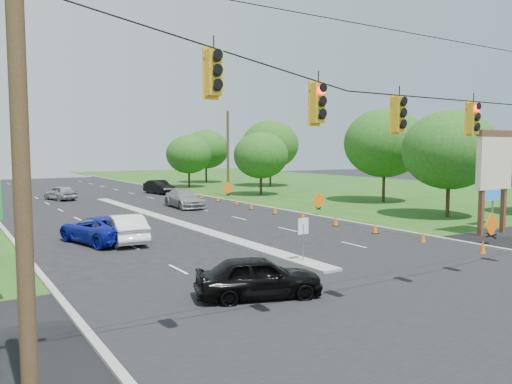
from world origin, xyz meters
TOP-DOWN VIEW (x-y plane):
  - ground at (0.00, 0.00)m, footprint 160.00×160.00m
  - grass_right at (30.00, 20.00)m, footprint 40.00×160.00m
  - cross_street at (0.00, 0.00)m, footprint 160.00×14.00m
  - curb_right at (10.10, 30.00)m, footprint 0.25×110.00m
  - median at (0.00, 21.00)m, footprint 1.00×34.00m
  - median_sign at (0.00, 6.00)m, footprint 0.55×0.06m
  - signal_span at (-0.05, -1.00)m, footprint 25.60×0.32m
  - utility_pole_far_right at (12.50, 35.00)m, footprint 0.28×0.28m
  - pylon_sign at (14.31, 6.20)m, footprint 5.90×2.30m
  - cone_0 at (8.55, 3.00)m, footprint 0.32×0.32m
  - cone_1 at (8.55, 6.50)m, footprint 0.32×0.32m
  - cone_2 at (8.55, 10.00)m, footprint 0.32×0.32m
  - cone_3 at (8.55, 13.50)m, footprint 0.32×0.32m
  - cone_4 at (8.55, 17.00)m, footprint 0.32×0.32m
  - cone_5 at (8.55, 20.50)m, footprint 0.32×0.32m
  - cone_6 at (8.55, 24.00)m, footprint 0.32×0.32m
  - cone_7 at (9.15, 27.50)m, footprint 0.32×0.32m
  - cone_8 at (9.15, 31.00)m, footprint 0.32×0.32m
  - cone_9 at (9.15, 34.50)m, footprint 0.32×0.32m
  - cone_10 at (9.15, 38.00)m, footprint 0.32×0.32m
  - work_sign_0 at (10.80, 4.00)m, footprint 1.27×0.58m
  - work_sign_1 at (10.80, 18.00)m, footprint 1.27×0.58m
  - work_sign_2 at (10.80, 32.00)m, footprint 1.27×0.58m
  - tree_7 at (18.00, 12.00)m, footprint 6.72×6.72m
  - tree_8 at (22.00, 22.00)m, footprint 7.56×7.56m
  - tree_9 at (16.00, 34.00)m, footprint 5.88×5.88m
  - tree_10 at (24.00, 44.00)m, footprint 7.56×7.56m
  - tree_11 at (20.00, 55.00)m, footprint 6.72×6.72m
  - tree_12 at (14.00, 48.00)m, footprint 5.88×5.88m
  - black_sedan at (-4.32, 2.87)m, footprint 4.64×3.01m
  - white_sedan at (-4.95, 15.26)m, footprint 2.09×4.82m
  - blue_pickup at (-6.16, 15.98)m, footprint 3.76×5.73m
  - silver_car_far at (4.41, 28.27)m, footprint 2.45×5.48m
  - silver_car_oncoming at (-3.31, 40.54)m, footprint 2.84×4.49m
  - dark_car_receding at (7.46, 41.84)m, footprint 2.26×4.85m

SIDE VIEW (x-z plane):
  - ground at x=0.00m, z-range 0.00..0.00m
  - grass_right at x=30.00m, z-range -0.03..0.03m
  - cross_street at x=0.00m, z-range -0.01..0.01m
  - curb_right at x=10.10m, z-range -0.08..0.08m
  - median at x=0.00m, z-range -0.09..0.09m
  - cone_0 at x=8.55m, z-range 0.00..0.70m
  - cone_1 at x=8.55m, z-range 0.00..0.70m
  - cone_2 at x=8.55m, z-range 0.00..0.70m
  - cone_3 at x=8.55m, z-range 0.00..0.70m
  - cone_4 at x=8.55m, z-range 0.00..0.70m
  - cone_5 at x=8.55m, z-range 0.00..0.70m
  - cone_6 at x=8.55m, z-range 0.00..0.70m
  - cone_7 at x=9.15m, z-range 0.00..0.70m
  - cone_8 at x=9.15m, z-range 0.00..0.70m
  - cone_9 at x=9.15m, z-range 0.00..0.70m
  - cone_10 at x=9.15m, z-range 0.00..0.70m
  - silver_car_oncoming at x=-3.31m, z-range 0.00..1.42m
  - blue_pickup at x=-6.16m, z-range 0.00..1.47m
  - black_sedan at x=-4.32m, z-range 0.00..1.47m
  - dark_car_receding at x=7.46m, z-range 0.00..1.54m
  - white_sedan at x=-4.95m, z-range 0.00..1.54m
  - silver_car_far at x=4.41m, z-range 0.00..1.56m
  - work_sign_0 at x=10.80m, z-range 0.41..1.78m
  - work_sign_1 at x=10.80m, z-range 0.41..1.78m
  - work_sign_2 at x=10.80m, z-range 0.41..1.78m
  - median_sign at x=0.00m, z-range 0.44..2.49m
  - pylon_sign at x=14.31m, z-range 0.94..7.06m
  - tree_9 at x=16.00m, z-range 0.91..7.77m
  - tree_12 at x=14.00m, z-range 0.91..7.77m
  - utility_pole_far_right at x=12.50m, z-range 0.00..9.00m
  - tree_7 at x=18.00m, z-range 1.04..8.88m
  - tree_11 at x=20.00m, z-range 1.04..8.88m
  - signal_span at x=-0.05m, z-range 0.47..9.47m
  - tree_8 at x=22.00m, z-range 1.17..9.99m
  - tree_10 at x=24.00m, z-range 1.17..9.99m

